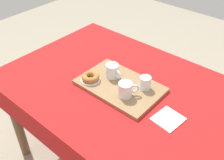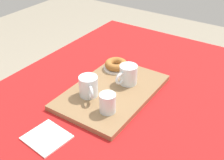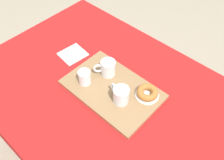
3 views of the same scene
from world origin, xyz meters
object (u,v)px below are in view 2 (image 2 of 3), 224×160
donut_plate_left (116,68)px  tea_mug_right (128,75)px  dining_table (115,113)px  sugar_donut_left (116,64)px  serving_tray (112,92)px  water_glass_near (108,103)px  tea_mug_left (89,87)px  paper_napkin (47,137)px

donut_plate_left → tea_mug_right: bearing=55.5°
dining_table → sugar_donut_left: (-0.17, -0.10, 0.13)m
serving_tray → dining_table: bearing=65.7°
water_glass_near → sugar_donut_left: size_ratio=0.72×
tea_mug_left → water_glass_near: (0.04, 0.12, -0.00)m
sugar_donut_left → tea_mug_left: bearing=5.9°
tea_mug_left → paper_napkin: bearing=3.6°
tea_mug_left → donut_plate_left: tea_mug_left is taller
sugar_donut_left → serving_tray: bearing=27.6°
tea_mug_right → sugar_donut_left: 0.13m
serving_tray → sugar_donut_left: sugar_donut_left is taller
sugar_donut_left → paper_napkin: size_ratio=0.76×
serving_tray → water_glass_near: 0.15m
dining_table → water_glass_near: 0.19m
serving_tray → sugar_donut_left: bearing=-152.4°
water_glass_near → sugar_donut_left: (-0.28, -0.15, -0.01)m
tea_mug_right → sugar_donut_left: size_ratio=1.10×
paper_napkin → tea_mug_right: bearing=170.9°
tea_mug_right → donut_plate_left: (-0.08, -0.11, -0.04)m
dining_table → paper_napkin: bearing=-9.9°
sugar_donut_left → paper_napkin: bearing=4.7°
sugar_donut_left → dining_table: bearing=31.4°
dining_table → water_glass_near: water_glass_near is taller
serving_tray → water_glass_near: bearing=27.1°
serving_tray → donut_plate_left: size_ratio=4.05×
dining_table → tea_mug_left: (0.08, -0.08, 0.15)m
serving_tray → donut_plate_left: bearing=-152.4°
serving_tray → paper_napkin: size_ratio=3.43×
dining_table → tea_mug_right: tea_mug_right is taller
tea_mug_left → paper_napkin: (0.26, 0.02, -0.06)m
paper_napkin → serving_tray: bearing=173.4°
tea_mug_left → sugar_donut_left: 0.24m
tea_mug_right → sugar_donut_left: bearing=-124.5°
tea_mug_right → paper_napkin: tea_mug_right is taller
tea_mug_left → sugar_donut_left: bearing=-174.1°
donut_plate_left → sugar_donut_left: sugar_donut_left is taller
serving_tray → tea_mug_right: tea_mug_right is taller
dining_table → serving_tray: size_ratio=3.05×
dining_table → water_glass_near: size_ratio=19.00×
water_glass_near → serving_tray: bearing=-152.9°
tea_mug_right → donut_plate_left: tea_mug_right is taller
sugar_donut_left → water_glass_near: bearing=27.4°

